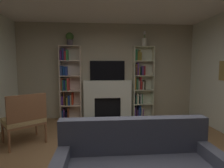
{
  "coord_description": "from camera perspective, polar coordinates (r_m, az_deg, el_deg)",
  "views": [
    {
      "loc": [
        -0.3,
        -2.53,
        1.52
      ],
      "look_at": [
        0.0,
        1.11,
        1.16
      ],
      "focal_mm": 29.25,
      "sensor_mm": 36.0,
      "label": 1
    }
  ],
  "objects": [
    {
      "name": "vase_with_flowers",
      "position": [
        5.38,
        10.0,
        13.04
      ],
      "size": [
        0.14,
        0.14,
        0.43
      ],
      "color": "silver",
      "rests_on": "bookshelf_right"
    },
    {
      "name": "coffee_table",
      "position": [
        2.89,
        4.9,
        -17.77
      ],
      "size": [
        0.86,
        0.5,
        0.43
      ],
      "color": "olive",
      "rests_on": "ground_plane"
    },
    {
      "name": "bookshelf_left",
      "position": [
        5.28,
        -13.42,
        0.11
      ],
      "size": [
        0.58,
        0.31,
        2.08
      ],
      "color": "beige",
      "rests_on": "ground_plane"
    },
    {
      "name": "wall_back_accent",
      "position": [
        5.36,
        -1.49,
        3.99
      ],
      "size": [
        5.19,
        0.06,
        2.73
      ],
      "primitive_type": "cube",
      "color": "#AEA48B",
      "rests_on": "ground_plane"
    },
    {
      "name": "fireplace",
      "position": [
        5.31,
        -1.39,
        -4.6
      ],
      "size": [
        1.47,
        0.49,
        1.1
      ],
      "color": "white",
      "rests_on": "ground_plane"
    },
    {
      "name": "potted_plant",
      "position": [
        5.27,
        -13.07,
        13.76
      ],
      "size": [
        0.22,
        0.22,
        0.36
      ],
      "color": "#504855",
      "rests_on": "bookshelf_left"
    },
    {
      "name": "armchair",
      "position": [
        3.94,
        -25.61,
        -9.58
      ],
      "size": [
        0.9,
        0.88,
        1.0
      ],
      "color": "brown",
      "rests_on": "ground_plane"
    },
    {
      "name": "bookshelf_right",
      "position": [
        5.4,
        8.99,
        -0.08
      ],
      "size": [
        0.58,
        0.27,
        2.08
      ],
      "color": "beige",
      "rests_on": "ground_plane"
    },
    {
      "name": "tv",
      "position": [
        5.3,
        -1.46,
        4.19
      ],
      "size": [
        1.0,
        0.06,
        0.56
      ],
      "primitive_type": "cube",
      "color": "black",
      "rests_on": "fireplace"
    }
  ]
}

